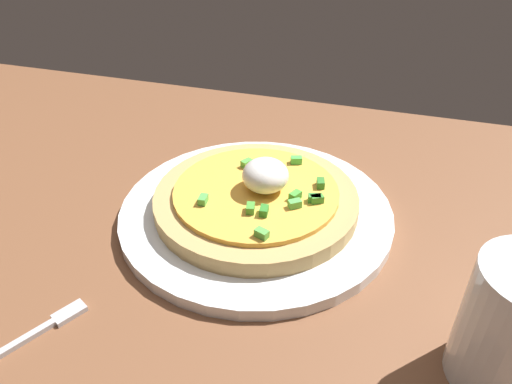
% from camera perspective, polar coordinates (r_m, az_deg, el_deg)
% --- Properties ---
extents(dining_table, '(1.19, 0.72, 0.03)m').
position_cam_1_polar(dining_table, '(0.53, -5.91, -5.84)').
color(dining_table, brown).
rests_on(dining_table, ground).
extents(plate, '(0.30, 0.30, 0.01)m').
position_cam_1_polar(plate, '(0.53, 0.00, -2.37)').
color(plate, white).
rests_on(plate, dining_table).
extents(pizza, '(0.22, 0.22, 0.06)m').
position_cam_1_polar(pizza, '(0.52, 0.10, -0.60)').
color(pizza, tan).
rests_on(pizza, plate).
extents(fork, '(0.06, 0.10, 0.01)m').
position_cam_1_polar(fork, '(0.46, -24.86, -15.03)').
color(fork, '#B7B7BC').
rests_on(fork, dining_table).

